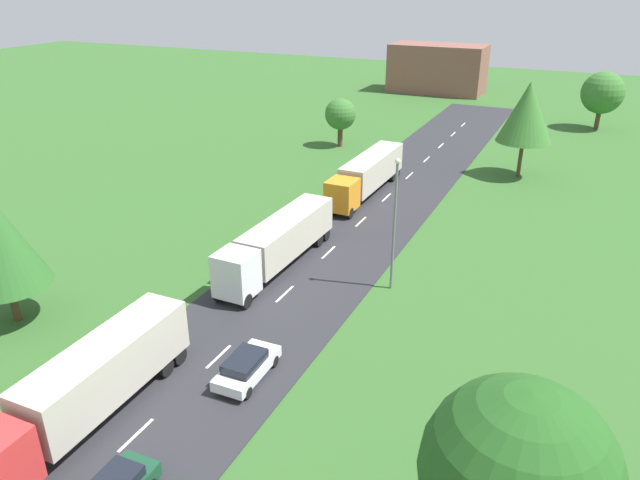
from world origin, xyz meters
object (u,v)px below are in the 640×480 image
truck_lead (88,385)px  tree_oak (340,114)px  truck_second (278,242)px  tree_ash (518,475)px  distant_building (437,69)px  truck_third (367,174)px  tree_pine (527,112)px  lamppost_second (394,219)px  car_second (247,366)px  tree_maple (603,93)px

truck_lead → tree_oak: tree_oak is taller
truck_second → tree_ash: 27.07m
tree_oak → distant_building: size_ratio=0.36×
truck_second → truck_third: size_ratio=0.93×
truck_third → tree_pine: (12.67, 12.05, 4.77)m
lamppost_second → tree_oak: bearing=118.8°
tree_oak → tree_pine: tree_pine is taller
truck_third → distant_building: distant_building is taller
truck_second → tree_ash: size_ratio=1.55×
tree_oak → tree_pine: (21.96, -2.94, 2.86)m
truck_third → truck_second: bearing=-90.6°
truck_third → car_second: truck_third is taller
car_second → tree_ash: size_ratio=0.50×
truck_lead → distant_building: 92.23m
tree_maple → truck_lead: bearing=-105.0°
truck_lead → lamppost_second: lamppost_second is taller
truck_lead → truck_second: 18.28m
car_second → tree_maple: bearing=77.8°
tree_maple → tree_pine: tree_pine is taller
truck_second → tree_pine: (12.85, 29.59, 4.80)m
tree_pine → lamppost_second: bearing=-98.4°
truck_lead → lamppost_second: (8.77, 18.73, 3.01)m
truck_second → tree_oak: size_ratio=2.24×
lamppost_second → tree_pine: size_ratio=0.93×
truck_second → truck_third: 17.53m
truck_lead → tree_oak: size_ratio=2.16×
truck_second → distant_building: 74.07m
truck_third → distant_building: bearing=98.2°
car_second → lamppost_second: size_ratio=0.47×
car_second → tree_oak: tree_oak is taller
truck_second → truck_third: bearing=89.4°
tree_maple → tree_oak: bearing=-141.0°
tree_ash → tree_oak: bearing=118.7°
truck_second → truck_third: truck_third is taller
lamppost_second → distant_building: (-16.44, 73.16, -0.96)m
truck_lead → tree_ash: tree_ash is taller
lamppost_second → distant_building: size_ratio=0.56×
truck_lead → tree_ash: (19.32, -0.62, 3.36)m
tree_oak → tree_ash: bearing=-61.3°
truck_second → tree_oak: tree_oak is taller
tree_pine → distant_building: bearing=115.2°
truck_third → car_second: size_ratio=3.29×
truck_lead → distant_building: size_ratio=0.78×
truck_second → lamppost_second: (8.53, 0.45, 3.05)m
car_second → tree_ash: 16.36m
truck_third → tree_oak: 17.74m
tree_maple → car_second: bearing=-102.2°
truck_lead → distant_building: (-7.67, 91.89, 2.04)m
lamppost_second → tree_maple: lamppost_second is taller
tree_ash → tree_pine: bearing=97.3°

